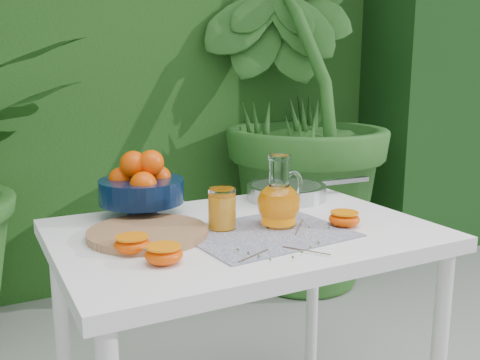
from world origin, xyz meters
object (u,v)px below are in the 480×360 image
white_table (243,256)px  cutting_board (148,233)px  juice_pitcher (279,201)px  saute_pan (288,191)px  fruit_bowl (141,186)px

white_table → cutting_board: 0.27m
juice_pitcher → saute_pan: juice_pitcher is taller
fruit_bowl → saute_pan: size_ratio=0.62×
juice_pitcher → saute_pan: bearing=53.6°
juice_pitcher → saute_pan: 0.33m
cutting_board → fruit_bowl: bearing=76.7°
cutting_board → fruit_bowl: fruit_bowl is taller
saute_pan → juice_pitcher: bearing=-126.4°
white_table → fruit_bowl: bearing=128.8°
fruit_bowl → juice_pitcher: (0.30, -0.29, -0.02)m
white_table → fruit_bowl: (-0.21, 0.26, 0.17)m
fruit_bowl → saute_pan: fruit_bowl is taller
white_table → juice_pitcher: 0.18m
fruit_bowl → juice_pitcher: 0.41m
cutting_board → white_table: bearing=-10.0°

